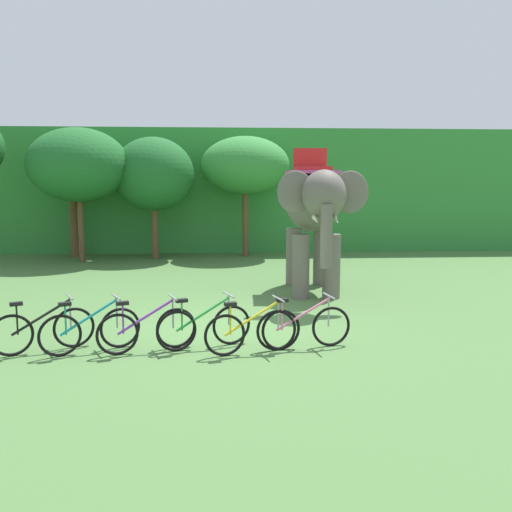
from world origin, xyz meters
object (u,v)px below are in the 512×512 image
Objects in this scene: tree_far_right at (71,158)px; bike_black at (43,330)px; tree_center_left at (78,165)px; bike_green at (204,326)px; tree_left at (245,165)px; bike_pink at (304,327)px; elephant at (314,209)px; tree_center_right at (154,174)px; bike_teal at (90,330)px; bike_purple at (147,329)px; bike_yellow at (253,331)px.

bike_black is at bearing -77.88° from tree_far_right.
bike_green is at bearing -66.30° from tree_center_left.
bike_pink is (0.45, -12.11, -3.14)m from tree_left.
tree_center_left is at bearing 113.70° from bike_green.
tree_left is at bearing 100.75° from elephant.
tree_far_right is 1.57m from tree_center_left.
tree_center_right is 11.92m from bike_teal.
bike_purple is at bearing -84.06° from tree_center_right.
tree_center_right is 2.79× the size of bike_green.
bike_green is at bearing 0.83° from bike_black.
bike_teal is at bearing 179.48° from bike_pink.
tree_center_right is (3.18, -0.72, -0.64)m from tree_far_right.
tree_far_right is at bearing 119.80° from bike_pink.
bike_purple is (1.76, -0.10, 0.00)m from bike_black.
tree_center_left is at bearing 120.57° from bike_pink.
bike_teal is 2.75m from bike_yellow.
bike_yellow is at bearing -75.76° from tree_center_right.
tree_far_right is 12.98m from bike_black.
bike_black is at bearing 175.09° from bike_teal.
tree_center_left is 2.67m from tree_center_right.
bike_purple is at bearing -1.97° from bike_teal.
bike_purple is at bearing -70.44° from tree_far_right.
bike_yellow is (-1.85, -4.90, -1.82)m from elephant.
tree_far_right is 3.01× the size of bike_purple.
bike_purple is 1.00× the size of bike_green.
tree_left is at bearing -2.02° from tree_far_right.
bike_green is at bearing 8.35° from bike_purple.
elephant is 7.32m from bike_black.
tree_far_right is 14.40m from bike_yellow.
elephant is at bearing 40.39° from bike_black.
tree_center_right is 12.57m from bike_pink.
tree_center_left is at bearing -165.02° from tree_center_right.
elephant is 2.47× the size of bike_pink.
bike_yellow is at bearing -63.79° from tree_far_right.
bike_yellow is (2.74, -0.24, 0.00)m from bike_teal.
tree_far_right is at bearing 167.17° from tree_center_right.
tree_left reaches higher than bike_purple.
tree_far_right is at bearing 113.67° from bike_green.
bike_black is (2.02, -10.83, -3.10)m from tree_center_left.
bike_pink is at bearing -0.01° from bike_purple.
bike_green is (2.17, -11.48, -2.79)m from tree_center_right.
elephant is 6.22m from bike_purple.
tree_center_left reaches higher than bike_yellow.
elephant reaches higher than bike_purple.
tree_center_left is 13.07m from bike_pink.
elephant is 2.51× the size of bike_yellow.
tree_left reaches higher than bike_black.
tree_far_right is 13.23m from bike_teal.
bike_green is 0.98× the size of bike_yellow.
bike_black is at bearing -139.61° from elephant.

